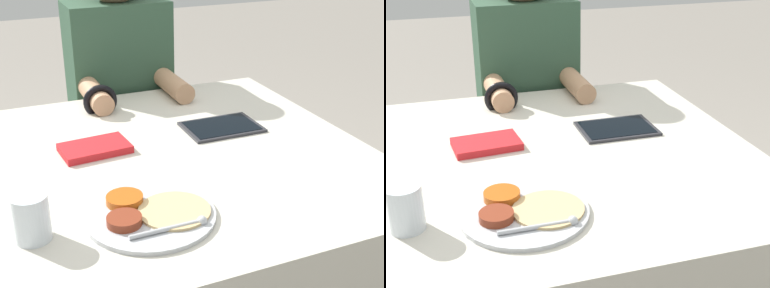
# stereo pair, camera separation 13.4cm
# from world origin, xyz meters

# --- Properties ---
(dining_table) EXTENTS (1.23, 1.05, 0.74)m
(dining_table) POSITION_xyz_m (0.00, 0.00, 0.37)
(dining_table) COLOR beige
(dining_table) RESTS_ON ground_plane
(thali_tray) EXTENTS (0.28, 0.28, 0.03)m
(thali_tray) POSITION_xyz_m (-0.06, -0.28, 0.75)
(thali_tray) COLOR #B7BABF
(thali_tray) RESTS_ON dining_table
(red_notebook) EXTENTS (0.19, 0.13, 0.02)m
(red_notebook) POSITION_xyz_m (-0.09, 0.09, 0.75)
(red_notebook) COLOR silver
(red_notebook) RESTS_ON dining_table
(tablet_device) EXTENTS (0.22, 0.16, 0.01)m
(tablet_device) POSITION_xyz_m (0.29, 0.11, 0.75)
(tablet_device) COLOR #28282D
(tablet_device) RESTS_ON dining_table
(person_diner) EXTENTS (0.37, 0.42, 1.24)m
(person_diner) POSITION_xyz_m (0.14, 0.65, 0.59)
(person_diner) COLOR black
(person_diner) RESTS_ON ground_plane
(drinking_glass) EXTENTS (0.07, 0.07, 0.10)m
(drinking_glass) POSITION_xyz_m (-0.30, -0.26, 0.79)
(drinking_glass) COLOR silver
(drinking_glass) RESTS_ON dining_table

